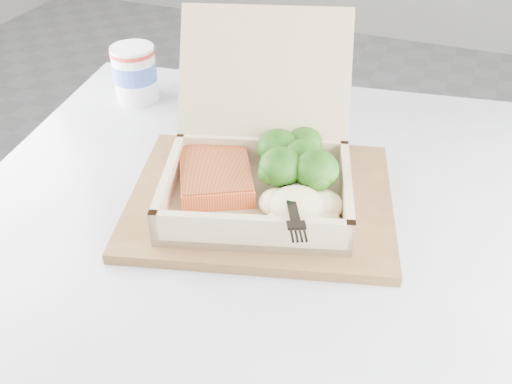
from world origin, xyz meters
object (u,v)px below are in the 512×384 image
at_px(takeout_container, 260,152).
at_px(paper_cup, 135,72).
at_px(cafe_table, 261,316).
at_px(serving_tray, 261,199).

relative_size(takeout_container, paper_cup, 3.61).
distance_m(cafe_table, takeout_container, 0.25).
bearing_deg(takeout_container, cafe_table, -82.83).
bearing_deg(serving_tray, paper_cup, 146.91).
xyz_separation_m(cafe_table, takeout_container, (-0.02, 0.05, 0.25)).
height_order(serving_tray, takeout_container, takeout_container).
relative_size(serving_tray, paper_cup, 3.60).
bearing_deg(paper_cup, serving_tray, -33.09).
relative_size(cafe_table, serving_tray, 2.69).
bearing_deg(cafe_table, paper_cup, 144.75).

